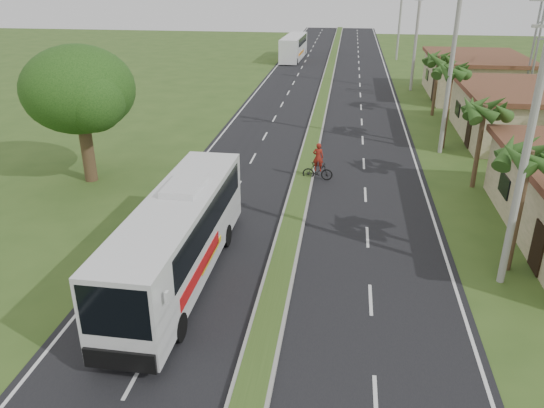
# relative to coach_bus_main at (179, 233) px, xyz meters

# --- Properties ---
(ground) EXTENTS (180.00, 180.00, 0.00)m
(ground) POSITION_rel_coach_bus_main_xyz_m (3.73, -0.45, -1.99)
(ground) COLOR #35511D
(ground) RESTS_ON ground
(road_asphalt) EXTENTS (14.00, 160.00, 0.02)m
(road_asphalt) POSITION_rel_coach_bus_main_xyz_m (3.73, 19.55, -1.98)
(road_asphalt) COLOR black
(road_asphalt) RESTS_ON ground
(median_strip) EXTENTS (1.20, 160.00, 0.18)m
(median_strip) POSITION_rel_coach_bus_main_xyz_m (3.73, 19.55, -1.89)
(median_strip) COLOR gray
(median_strip) RESTS_ON ground
(lane_edge_left) EXTENTS (0.12, 160.00, 0.01)m
(lane_edge_left) POSITION_rel_coach_bus_main_xyz_m (-2.97, 19.55, -1.99)
(lane_edge_left) COLOR silver
(lane_edge_left) RESTS_ON ground
(lane_edge_right) EXTENTS (0.12, 160.00, 0.01)m
(lane_edge_right) POSITION_rel_coach_bus_main_xyz_m (10.43, 19.55, -1.99)
(lane_edge_right) COLOR silver
(lane_edge_right) RESTS_ON ground
(shop_mid) EXTENTS (7.60, 10.60, 3.67)m
(shop_mid) POSITION_rel_coach_bus_main_xyz_m (17.73, 21.55, -0.13)
(shop_mid) COLOR #9A9268
(shop_mid) RESTS_ON ground
(shop_far) EXTENTS (8.60, 11.60, 3.82)m
(shop_far) POSITION_rel_coach_bus_main_xyz_m (17.73, 35.55, -0.06)
(shop_far) COLOR #9A9268
(shop_far) RESTS_ON ground
(palm_verge_a) EXTENTS (2.40, 2.40, 5.45)m
(palm_verge_a) POSITION_rel_coach_bus_main_xyz_m (12.73, 2.55, 2.75)
(palm_verge_a) COLOR #473321
(palm_verge_a) RESTS_ON ground
(palm_verge_b) EXTENTS (2.40, 2.40, 5.05)m
(palm_verge_b) POSITION_rel_coach_bus_main_xyz_m (13.13, 11.55, 2.37)
(palm_verge_b) COLOR #473321
(palm_verge_b) RESTS_ON ground
(palm_verge_c) EXTENTS (2.40, 2.40, 5.85)m
(palm_verge_c) POSITION_rel_coach_bus_main_xyz_m (12.53, 18.55, 3.13)
(palm_verge_c) COLOR #473321
(palm_verge_c) RESTS_ON ground
(palm_verge_d) EXTENTS (2.40, 2.40, 5.25)m
(palm_verge_d) POSITION_rel_coach_bus_main_xyz_m (13.03, 27.55, 2.56)
(palm_verge_d) COLOR #473321
(palm_verge_d) RESTS_ON ground
(shade_tree) EXTENTS (6.30, 6.00, 7.54)m
(shade_tree) POSITION_rel_coach_bus_main_xyz_m (-8.38, 9.57, 3.04)
(shade_tree) COLOR #473321
(shade_tree) RESTS_ON ground
(utility_pole_a) EXTENTS (1.60, 0.28, 11.00)m
(utility_pole_a) POSITION_rel_coach_bus_main_xyz_m (12.23, 1.55, 3.68)
(utility_pole_a) COLOR gray
(utility_pole_a) RESTS_ON ground
(utility_pole_b) EXTENTS (3.20, 0.28, 12.00)m
(utility_pole_b) POSITION_rel_coach_bus_main_xyz_m (12.20, 17.55, 4.27)
(utility_pole_b) COLOR gray
(utility_pole_b) RESTS_ON ground
(utility_pole_c) EXTENTS (1.60, 0.28, 11.00)m
(utility_pole_c) POSITION_rel_coach_bus_main_xyz_m (12.23, 37.55, 3.68)
(utility_pole_c) COLOR gray
(utility_pole_c) RESTS_ON ground
(utility_pole_d) EXTENTS (1.60, 0.28, 10.50)m
(utility_pole_d) POSITION_rel_coach_bus_main_xyz_m (12.23, 57.55, 3.43)
(utility_pole_d) COLOR gray
(utility_pole_d) RESTS_ON ground
(coach_bus_main) EXTENTS (2.52, 11.22, 3.62)m
(coach_bus_main) POSITION_rel_coach_bus_main_xyz_m (0.00, 0.00, 0.00)
(coach_bus_main) COLOR silver
(coach_bus_main) RESTS_ON ground
(coach_bus_far) EXTENTS (2.71, 10.65, 3.08)m
(coach_bus_far) POSITION_rel_coach_bus_main_xyz_m (-1.47, 55.74, -0.24)
(coach_bus_far) COLOR white
(coach_bus_far) RESTS_ON ground
(motorcyclist) EXTENTS (1.74, 0.53, 2.20)m
(motorcyclist) POSITION_rel_coach_bus_main_xyz_m (4.54, 11.39, -1.20)
(motorcyclist) COLOR black
(motorcyclist) RESTS_ON ground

